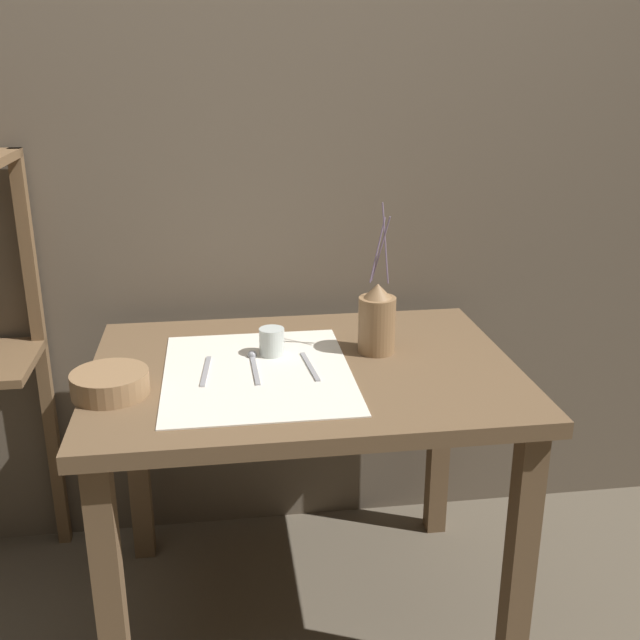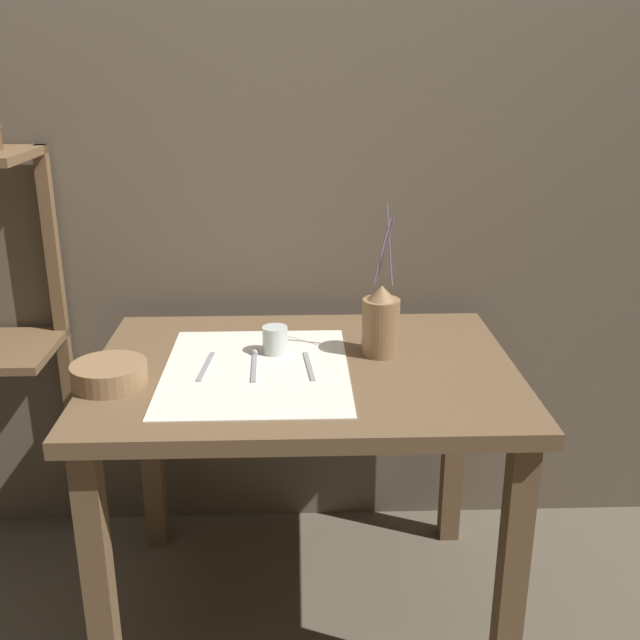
% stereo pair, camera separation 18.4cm
% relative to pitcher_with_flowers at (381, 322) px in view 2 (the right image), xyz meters
% --- Properties ---
extents(ground_plane, '(12.00, 12.00, 0.00)m').
position_rel_pitcher_with_flowers_xyz_m(ground_plane, '(-0.20, -0.07, -0.84)').
color(ground_plane, brown).
extents(stone_wall_back, '(7.00, 0.06, 2.40)m').
position_rel_pitcher_with_flowers_xyz_m(stone_wall_back, '(-0.20, 0.43, 0.36)').
color(stone_wall_back, brown).
rests_on(stone_wall_back, ground_plane).
extents(wooden_table, '(1.06, 0.78, 0.75)m').
position_rel_pitcher_with_flowers_xyz_m(wooden_table, '(-0.20, -0.07, -0.20)').
color(wooden_table, brown).
rests_on(wooden_table, ground_plane).
extents(linen_cloth, '(0.46, 0.55, 0.00)m').
position_rel_pitcher_with_flowers_xyz_m(linen_cloth, '(-0.32, -0.10, -0.09)').
color(linen_cloth, silver).
rests_on(linen_cloth, wooden_table).
extents(pitcher_with_flowers, '(0.10, 0.10, 0.40)m').
position_rel_pitcher_with_flowers_xyz_m(pitcher_with_flowers, '(0.00, 0.00, 0.00)').
color(pitcher_with_flowers, olive).
rests_on(pitcher_with_flowers, wooden_table).
extents(wooden_bowl, '(0.18, 0.18, 0.05)m').
position_rel_pitcher_with_flowers_xyz_m(wooden_bowl, '(-0.66, -0.17, -0.06)').
color(wooden_bowl, '#8E6B47').
rests_on(wooden_bowl, wooden_table).
extents(glass_tumbler_near, '(0.07, 0.07, 0.07)m').
position_rel_pitcher_with_flowers_xyz_m(glass_tumbler_near, '(-0.27, 0.01, -0.05)').
color(glass_tumbler_near, silver).
rests_on(glass_tumbler_near, wooden_table).
extents(fork_outer, '(0.03, 0.18, 0.00)m').
position_rel_pitcher_with_flowers_xyz_m(fork_outer, '(-0.44, -0.08, -0.08)').
color(fork_outer, '#939399').
rests_on(fork_outer, wooden_table).
extents(spoon_outer, '(0.02, 0.20, 0.02)m').
position_rel_pitcher_with_flowers_xyz_m(spoon_outer, '(-0.33, -0.03, -0.08)').
color(spoon_outer, '#939399').
rests_on(spoon_outer, wooden_table).
extents(knife_center, '(0.03, 0.18, 0.00)m').
position_rel_pitcher_with_flowers_xyz_m(knife_center, '(-0.19, -0.09, -0.08)').
color(knife_center, '#939399').
rests_on(knife_center, wooden_table).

